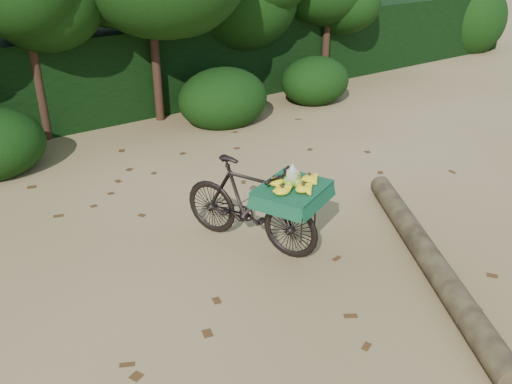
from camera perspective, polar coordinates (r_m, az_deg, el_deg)
ground at (r=7.47m, az=4.56°, el=-3.52°), size 80.00×80.00×0.00m
vendor_bicycle at (r=6.74m, az=-0.54°, el=-1.17°), size 1.38×2.02×1.17m
fallen_log at (r=6.84m, az=17.67°, el=-6.46°), size 2.30×3.60×0.29m
hedge_backdrop at (r=12.32m, az=-14.72°, el=12.24°), size 26.00×1.80×1.80m
tree_row at (r=11.16m, az=-16.98°, el=16.37°), size 14.50×2.00×4.00m
bush_clumps at (r=10.87m, az=-7.98°, el=8.56°), size 8.80×1.70×0.90m
leaf_litter at (r=7.92m, az=1.57°, el=-1.60°), size 7.00×7.30×0.01m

